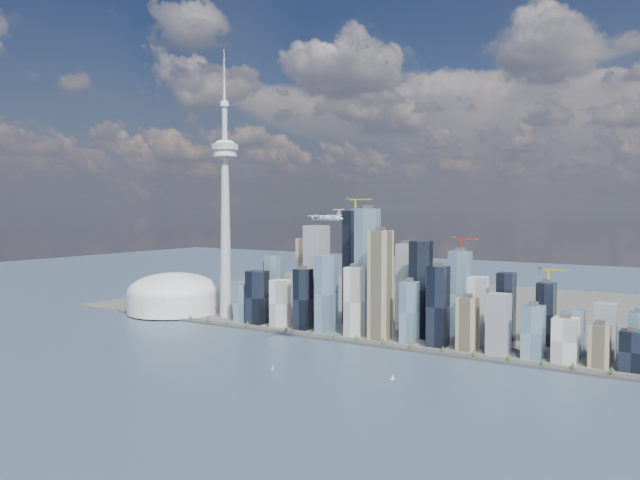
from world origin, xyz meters
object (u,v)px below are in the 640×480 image
Objects in this scene: needle_tower at (225,205)px; airplane at (327,218)px; sailboat_west at (273,367)px; sailboat_east at (392,378)px; dome_stadium at (174,295)px.

airplane is at bearing -26.56° from needle_tower.
needle_tower is at bearing 169.81° from airplane.
airplane is 235.86m from sailboat_west.
dome_stadium is at bearing 157.19° from sailboat_east.
sailboat_east is at bearing -4.82° from airplane.
sailboat_west reaches higher than sailboat_east.
needle_tower is at bearing 151.34° from sailboat_east.
airplane is at bearing 155.27° from sailboat_east.
airplane reaches higher than sailboat_east.
sailboat_east is at bearing -25.11° from needle_tower.
sailboat_west is at bearing -40.15° from needle_tower.
needle_tower is 52.95× the size of sailboat_west.
needle_tower is 399.92m from airplane.
dome_stadium is 19.24× the size of sailboat_west.
sailboat_west is (-29.46, -97.91, -212.54)m from airplane.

